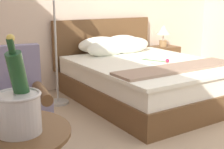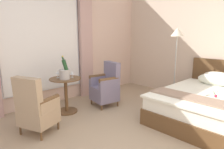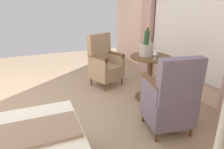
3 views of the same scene
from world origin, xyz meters
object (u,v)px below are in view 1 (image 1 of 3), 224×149
object	(u,v)px
wine_glass_near_bucket	(0,104)
champagne_bucket	(19,106)
bedside_lamp	(163,32)
armchair_by_window	(13,120)
bed	(142,76)
nightstand	(162,62)

from	to	relation	value
wine_glass_near_bucket	champagne_bucket	bearing A→B (deg)	-77.80
bedside_lamp	armchair_by_window	bearing A→B (deg)	-150.61
champagne_bucket	bed	bearing A→B (deg)	40.40
bed	wine_glass_near_bucket	xyz separation A→B (m)	(-2.25, -1.68, 0.51)
bedside_lamp	wine_glass_near_bucket	distance (m)	4.14
wine_glass_near_bucket	nightstand	bearing A→B (deg)	36.60
bedside_lamp	armchair_by_window	distance (m)	3.55
bedside_lamp	wine_glass_near_bucket	xyz separation A→B (m)	(-3.32, -2.47, 0.03)
nightstand	champagne_bucket	xyz separation A→B (m)	(-3.28, -2.66, 0.59)
bedside_lamp	champagne_bucket	world-z (taller)	champagne_bucket
nightstand	wine_glass_near_bucket	world-z (taller)	wine_glass_near_bucket
armchair_by_window	bedside_lamp	bearing A→B (deg)	29.39
bed	bedside_lamp	xyz separation A→B (m)	(1.07, 0.79, 0.48)
nightstand	champagne_bucket	bearing A→B (deg)	-140.91
nightstand	bedside_lamp	size ratio (longest dim) A/B	1.46
bedside_lamp	armchair_by_window	world-z (taller)	armchair_by_window
wine_glass_near_bucket	bed	bearing A→B (deg)	36.77
champagne_bucket	wine_glass_near_bucket	xyz separation A→B (m)	(-0.04, 0.20, -0.04)
champagne_bucket	armchair_by_window	xyz separation A→B (m)	(0.20, 0.93, -0.43)
wine_glass_near_bucket	armchair_by_window	size ratio (longest dim) A/B	0.14
bed	armchair_by_window	xyz separation A→B (m)	(-2.00, -0.95, 0.12)
nightstand	champagne_bucket	distance (m)	4.27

